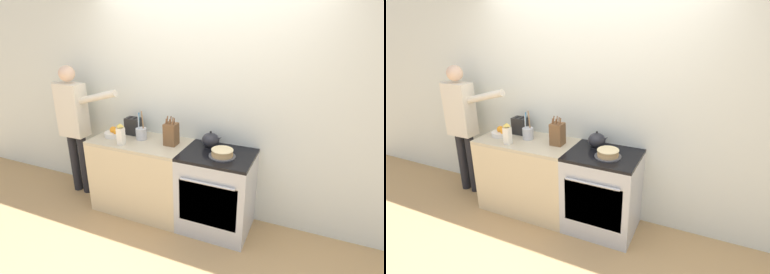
% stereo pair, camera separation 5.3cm
% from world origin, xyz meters
% --- Properties ---
extents(ground_plane, '(16.00, 16.00, 0.00)m').
position_xyz_m(ground_plane, '(0.00, 0.00, 0.00)').
color(ground_plane, tan).
extents(wall_back, '(8.00, 0.04, 2.60)m').
position_xyz_m(wall_back, '(0.00, 0.61, 1.30)').
color(wall_back, silver).
rests_on(wall_back, ground_plane).
extents(counter_cabinet, '(1.11, 0.59, 0.88)m').
position_xyz_m(counter_cabinet, '(-0.64, 0.29, 0.44)').
color(counter_cabinet, beige).
rests_on(counter_cabinet, ground_plane).
extents(stove_range, '(0.73, 0.62, 0.88)m').
position_xyz_m(stove_range, '(0.28, 0.29, 0.44)').
color(stove_range, '#B7BABF').
rests_on(stove_range, ground_plane).
extents(layer_cake, '(0.27, 0.27, 0.08)m').
position_xyz_m(layer_cake, '(0.34, 0.25, 0.92)').
color(layer_cake, '#4C4C51').
rests_on(layer_cake, stove_range).
extents(tea_kettle, '(0.23, 0.19, 0.18)m').
position_xyz_m(tea_kettle, '(0.15, 0.43, 0.96)').
color(tea_kettle, '#232328').
rests_on(tea_kettle, stove_range).
extents(knife_block, '(0.13, 0.14, 0.32)m').
position_xyz_m(knife_block, '(-0.26, 0.33, 1.00)').
color(knife_block, brown).
rests_on(knife_block, counter_cabinet).
extents(utensil_crock, '(0.12, 0.12, 0.34)m').
position_xyz_m(utensil_crock, '(-0.65, 0.34, 0.95)').
color(utensil_crock, '#B7BABF').
rests_on(utensil_crock, counter_cabinet).
extents(fruit_bowl, '(0.21, 0.21, 0.11)m').
position_xyz_m(fruit_bowl, '(-0.99, 0.29, 0.92)').
color(fruit_bowl, silver).
rests_on(fruit_bowl, counter_cabinet).
extents(toaster, '(0.19, 0.13, 0.20)m').
position_xyz_m(toaster, '(-0.82, 0.44, 0.98)').
color(toaster, black).
rests_on(toaster, counter_cabinet).
extents(milk_carton, '(0.07, 0.07, 0.24)m').
position_xyz_m(milk_carton, '(-0.76, 0.11, 0.99)').
color(milk_carton, white).
rests_on(milk_carton, counter_cabinet).
extents(person_baker, '(0.93, 0.20, 1.66)m').
position_xyz_m(person_baker, '(-1.61, 0.32, 0.99)').
color(person_baker, black).
rests_on(person_baker, ground_plane).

